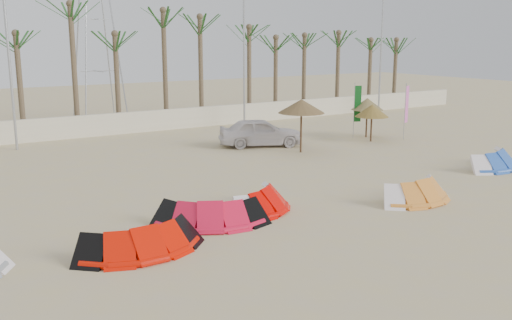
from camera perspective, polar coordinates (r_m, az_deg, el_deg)
ground at (r=17.08m, az=10.97°, el=-7.86°), size 120.00×120.00×0.00m
boundary_wall at (r=35.74m, az=-13.92°, el=3.54°), size 60.00×0.30×1.30m
palm_line at (r=37.01m, az=-14.16°, el=12.82°), size 52.00×4.00×7.70m
lamp_b at (r=31.99m, az=-23.56°, el=11.14°), size 1.25×0.14×11.00m
lamp_c at (r=36.94m, az=-1.16°, el=12.12°), size 1.25×0.14×11.00m
lamp_d at (r=44.38m, az=12.50°, el=11.85°), size 1.25×0.14×11.00m
pylon at (r=41.79m, az=-15.24°, el=3.77°), size 3.00×3.00×14.00m
kite_red_left at (r=16.19m, az=-11.85°, el=-7.45°), size 3.59×1.60×0.90m
kite_red_mid at (r=18.23m, az=-5.06°, el=-4.99°), size 4.00×2.86×0.90m
kite_red_right at (r=19.50m, az=0.21°, el=-3.82°), size 3.44×2.62×0.90m
kite_orange at (r=21.40m, az=15.30°, el=-2.80°), size 3.23×1.67×0.90m
kite_blue at (r=27.93m, az=22.24°, el=0.17°), size 3.66×2.18×0.90m
parasol_left at (r=29.04m, az=4.56°, el=5.38°), size 2.39×2.39×2.74m
parasol_mid at (r=32.80m, az=11.52°, el=4.85°), size 1.90×1.90×2.11m
parasol_right at (r=34.19m, az=11.07°, el=5.51°), size 1.89×1.89×2.32m
flag_pink at (r=33.98m, az=14.89°, el=5.24°), size 0.44×0.16×3.26m
flag_green at (r=33.93m, az=10.00°, el=5.42°), size 0.44×0.15×3.23m
car at (r=30.90m, az=0.43°, el=2.80°), size 4.82×3.42×1.52m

